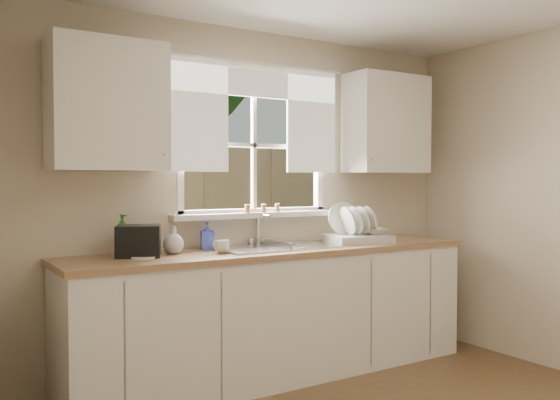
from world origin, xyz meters
TOP-DOWN VIEW (x-y plane):
  - room_walls at (0.00, -0.07)m, footprint 3.62×4.02m
  - window at (0.00, 2.00)m, footprint 1.38×0.16m
  - curtains at (0.00, 1.95)m, footprint 1.50×0.03m
  - base_cabinets at (0.00, 1.68)m, footprint 3.00×0.62m
  - countertop at (0.00, 1.68)m, footprint 3.04×0.65m
  - upper_cabinet_left at (-1.15, 1.82)m, footprint 0.70×0.33m
  - upper_cabinet_right at (1.15, 1.82)m, footprint 0.70×0.33m
  - wall_outlet at (0.88, 1.99)m, footprint 0.08×0.01m
  - sill_jars at (0.03, 1.94)m, footprint 0.30×0.04m
  - backyard at (0.58, 8.42)m, footprint 20.00×10.00m
  - sink at (0.00, 1.71)m, footprint 0.88×0.52m
  - dish_rack at (0.71, 1.65)m, footprint 0.51×0.43m
  - bowl at (0.83, 1.60)m, footprint 0.23×0.23m
  - soap_bottle_a at (-1.06, 1.85)m, footprint 0.12×0.12m
  - soap_bottle_b at (-0.46, 1.86)m, footprint 0.11×0.11m
  - soap_bottle_c at (-0.74, 1.79)m, footprint 0.16×0.16m
  - saucer at (-0.98, 1.67)m, footprint 0.16×0.16m
  - cup at (-0.46, 1.64)m, footprint 0.11×0.11m
  - black_appliance at (-0.98, 1.76)m, footprint 0.34×0.32m

SIDE VIEW (x-z plane):
  - base_cabinets at x=0.00m, z-range 0.00..0.87m
  - sink at x=0.00m, z-range 0.64..1.04m
  - countertop at x=0.00m, z-range 0.87..0.91m
  - saucer at x=-0.98m, z-range 0.91..0.92m
  - cup at x=-0.46m, z-range 0.91..0.99m
  - dish_rack at x=0.71m, z-range 0.83..1.13m
  - bowl at x=0.83m, z-range 0.97..1.02m
  - soap_bottle_c at x=-0.74m, z-range 0.91..1.09m
  - soap_bottle_b at x=-0.46m, z-range 0.91..1.10m
  - black_appliance at x=-0.98m, z-range 0.91..1.11m
  - soap_bottle_a at x=-1.06m, z-range 0.91..1.17m
  - wall_outlet at x=0.88m, z-range 1.02..1.14m
  - sill_jars at x=0.03m, z-range 1.15..1.21m
  - room_walls at x=0.00m, z-range -0.01..2.49m
  - window at x=0.00m, z-range 0.95..2.02m
  - upper_cabinet_left at x=-1.15m, z-range 1.45..2.25m
  - upper_cabinet_right at x=1.15m, z-range 1.45..2.25m
  - curtains at x=0.00m, z-range 1.53..2.34m
  - backyard at x=0.58m, z-range 0.40..6.53m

